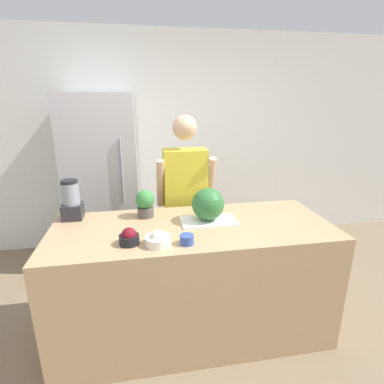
{
  "coord_description": "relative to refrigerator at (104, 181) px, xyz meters",
  "views": [
    {
      "loc": [
        -0.36,
        -1.6,
        1.83
      ],
      "look_at": [
        0.0,
        0.46,
        1.18
      ],
      "focal_mm": 28.0,
      "sensor_mm": 36.0,
      "label": 1
    }
  ],
  "objects": [
    {
      "name": "watermelon",
      "position": [
        0.91,
        -1.28,
        0.12
      ],
      "size": [
        0.25,
        0.25,
        0.25
      ],
      "color": "#2D6B33",
      "rests_on": "cutting_board"
    },
    {
      "name": "counter_island",
      "position": [
        0.78,
        -1.34,
        -0.48
      ],
      "size": [
        2.08,
        0.83,
        0.93
      ],
      "color": "tan",
      "rests_on": "ground_plane"
    },
    {
      "name": "blender",
      "position": [
        -0.13,
        -1.04,
        0.13
      ],
      "size": [
        0.15,
        0.15,
        0.31
      ],
      "color": "#28282D",
      "rests_on": "counter_island"
    },
    {
      "name": "cutting_board",
      "position": [
        0.91,
        -1.29,
        -0.01
      ],
      "size": [
        0.42,
        0.24,
        0.01
      ],
      "color": "white",
      "rests_on": "counter_island"
    },
    {
      "name": "bowl_cream",
      "position": [
        0.5,
        -1.6,
        0.02
      ],
      "size": [
        0.17,
        0.17,
        0.1
      ],
      "color": "white",
      "rests_on": "counter_island"
    },
    {
      "name": "potted_plant",
      "position": [
        0.44,
        -1.1,
        0.1
      ],
      "size": [
        0.15,
        0.15,
        0.22
      ],
      "color": "#514C47",
      "rests_on": "counter_island"
    },
    {
      "name": "bowl_cherries",
      "position": [
        0.32,
        -1.56,
        0.03
      ],
      "size": [
        0.13,
        0.13,
        0.11
      ],
      "color": "black",
      "rests_on": "counter_island"
    },
    {
      "name": "bowl_small_blue",
      "position": [
        0.69,
        -1.62,
        0.01
      ],
      "size": [
        0.09,
        0.09,
        0.06
      ],
      "color": "#334C9E",
      "rests_on": "counter_island"
    },
    {
      "name": "ground_plane",
      "position": [
        0.78,
        -1.76,
        -0.94
      ],
      "size": [
        14.0,
        14.0,
        0.0
      ],
      "primitive_type": "plane",
      "color": "#7F6B51"
    },
    {
      "name": "refrigerator",
      "position": [
        0.0,
        0.0,
        0.0
      ],
      "size": [
        0.76,
        0.73,
        1.88
      ],
      "color": "#B7B7BC",
      "rests_on": "ground_plane"
    },
    {
      "name": "wall_back",
      "position": [
        0.78,
        0.4,
        0.36
      ],
      "size": [
        8.0,
        0.06,
        2.6
      ],
      "color": "white",
      "rests_on": "ground_plane"
    },
    {
      "name": "person",
      "position": [
        0.82,
        -0.7,
        -0.07
      ],
      "size": [
        0.54,
        0.27,
        1.7
      ],
      "color": "#4C608C",
      "rests_on": "ground_plane"
    }
  ]
}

